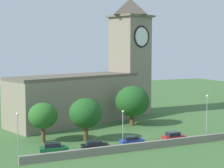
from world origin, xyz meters
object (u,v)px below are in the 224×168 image
Objects in this scene: tree_riverside_west at (43,116)px; car_red at (174,137)px; tree_riverside_east at (86,113)px; streetlamp_central at (207,109)px; tree_by_tower at (132,101)px; car_blue at (132,141)px; church at (96,82)px; streetlamp_west_mid at (123,121)px; streetlamp_west_end at (18,127)px; car_green at (53,148)px; car_black at (95,146)px.

car_red is at bearing -24.72° from tree_riverside_west.
streetlamp_central is at bearing -11.34° from tree_riverside_east.
car_red is 0.47× the size of tree_by_tower.
church is at bearing 82.26° from car_blue.
streetlamp_west_end is at bearing -177.21° from streetlamp_west_mid.
streetlamp_central is at bearing 0.63° from streetlamp_west_end.
tree_riverside_west is at bearing 52.98° from streetlamp_west_end.
streetlamp_central is at bearing -13.32° from tree_riverside_west.
streetlamp_central is (13.91, -24.05, -3.67)m from church.
streetlamp_central is at bearing 2.27° from car_green.
streetlamp_central is (24.55, 2.48, 4.25)m from car_black.
car_red is at bearing -89.52° from tree_by_tower.
tree_by_tower is (14.09, 8.99, 0.20)m from tree_riverside_east.
tree_by_tower is at bearing 124.56° from streetlamp_central.
tree_by_tower is (27.19, 14.11, 0.66)m from streetlamp_west_end.
car_green is 0.66× the size of tree_riverside_west.
church is 6.55× the size of streetlamp_west_mid.
tree_by_tower is (21.78, 14.94, 4.40)m from car_green.
tree_riverside_west is at bearing 160.50° from tree_riverside_east.
car_black is at bearing -174.29° from car_blue.
car_green is 26.78m from tree_by_tower.
car_blue is at bearing -2.20° from car_green.
tree_riverside_east is at bearing 21.35° from streetlamp_west_end.
car_green is 1.15× the size of car_red.
tree_by_tower reaches higher than car_blue.
streetlamp_west_end reaches higher than car_red.
car_black is 1.15× the size of car_red.
tree_riverside_east is (1.02, 7.20, 4.23)m from car_black.
car_red is at bearing -19.64° from streetlamp_west_mid.
tree_riverside_east is at bearing -116.47° from church.
streetlamp_west_mid is (13.20, 1.74, 3.16)m from car_green.
streetlamp_west_end is at bearing -132.90° from church.
car_red is 0.52× the size of tree_riverside_east.
car_black is 12.24m from tree_riverside_west.
tree_riverside_east is at bearing 152.76° from car_red.
car_green reaches higher than car_blue.
streetlamp_west_end is 1.17× the size of streetlamp_west_mid.
streetlamp_west_mid is 7.02m from tree_riverside_east.
streetlamp_west_end is 14.07m from tree_riverside_east.
car_red is at bearing -80.20° from church.
car_black is at bearing -57.33° from tree_riverside_west.
tree_by_tower reaches higher than tree_riverside_west.
car_blue is 0.48× the size of tree_by_tower.
car_blue is at bearing -117.27° from tree_by_tower.
car_red reaches higher than car_green.
car_blue is at bearing -97.74° from church.
streetlamp_west_end is at bearing -127.02° from tree_riverside_west.
streetlamp_west_mid is at bearing -27.96° from tree_riverside_west.
car_green is 0.60× the size of tree_riverside_east.
church is at bearing 47.10° from streetlamp_west_end.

